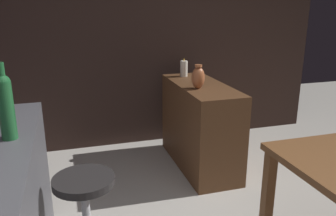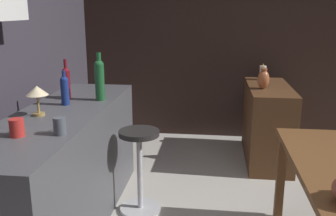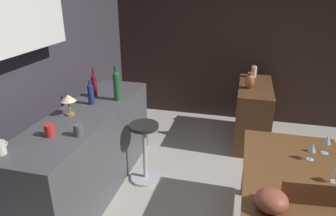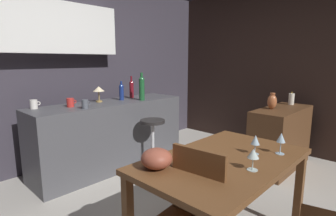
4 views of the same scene
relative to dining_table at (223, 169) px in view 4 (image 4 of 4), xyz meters
name	(u,v)px [view 4 (image 4 of 4)]	position (x,y,z in m)	size (l,w,h in m)	color
ground_plane	(185,214)	(0.15, 0.49, -0.65)	(9.00, 9.00, 0.00)	#B7B2A8
wall_kitchen_back	(68,63)	(0.09, 2.57, 0.76)	(5.20, 0.33, 2.60)	#38333D
wall_side_right	(273,69)	(2.70, 0.79, 0.65)	(0.10, 4.40, 2.60)	#33231E
dining_table	(223,169)	(0.00, 0.00, 0.00)	(1.34, 0.81, 0.74)	brown
kitchen_counter	(111,135)	(0.35, 1.97, -0.20)	(2.10, 0.60, 0.90)	#4C4C51
sideboard_cabinet	(280,138)	(1.90, 0.29, -0.24)	(1.10, 0.44, 0.82)	#56351E
bar_stool	(153,144)	(0.63, 1.45, -0.28)	(0.34, 0.34, 0.69)	#262323
wine_glass_left	(255,141)	(0.23, -0.13, 0.20)	(0.06, 0.06, 0.15)	silver
wine_glass_right	(253,154)	(-0.06, -0.25, 0.20)	(0.08, 0.08, 0.15)	silver
wine_glass_center	(281,139)	(0.37, -0.26, 0.21)	(0.07, 0.07, 0.17)	silver
fruit_bowl	(157,159)	(-0.47, 0.22, 0.16)	(0.21, 0.21, 0.14)	#9E4C38
wine_bottle_ruby	(132,88)	(0.80, 2.09, 0.39)	(0.06, 0.06, 0.32)	maroon
wine_bottle_green	(142,87)	(0.74, 1.79, 0.43)	(0.08, 0.08, 0.38)	#1E592D
wine_bottle_cobalt	(121,91)	(0.56, 2.00, 0.37)	(0.06, 0.06, 0.26)	navy
cup_slate	(85,104)	(-0.13, 1.77, 0.30)	(0.11, 0.07, 0.10)	#515660
cup_red	(70,103)	(-0.19, 2.00, 0.30)	(0.12, 0.08, 0.10)	red
cup_white	(34,104)	(-0.54, 2.18, 0.30)	(0.12, 0.08, 0.10)	white
counter_lamp	(99,90)	(0.24, 2.07, 0.41)	(0.15, 0.15, 0.21)	#A58447
pillar_candle_tall	(291,99)	(2.30, 0.33, 0.25)	(0.08, 0.08, 0.19)	white
vase_copper	(272,101)	(1.76, 0.38, 0.27)	(0.12, 0.12, 0.21)	#B26038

